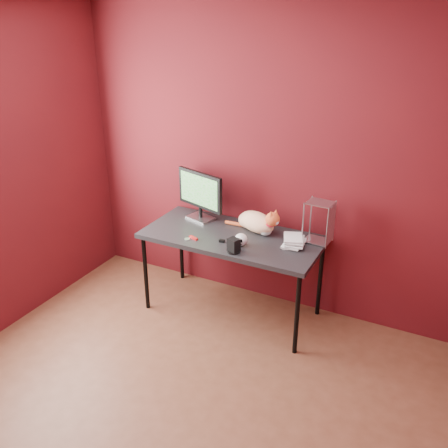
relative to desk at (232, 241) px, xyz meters
The scene contains 11 objects.
room 1.57m from the desk, 83.75° to the right, with size 3.52×3.52×2.61m.
desk is the anchor object (origin of this frame).
monitor 0.53m from the desk, 156.05° to the left, with size 0.50×0.22×0.44m.
cat 0.26m from the desk, 47.28° to the left, with size 0.53×0.31×0.25m.
skull_mug 0.23m from the desk, 44.28° to the right, with size 0.11×0.11×0.10m.
speaker 0.33m from the desk, 62.06° to the right, with size 0.10×0.10×0.12m.
book_stack 0.64m from the desk, ahead, with size 0.21×0.24×0.80m.
wire_rack 0.74m from the desk, 17.23° to the left, with size 0.21×0.18×0.35m.
pocket_knife 0.33m from the desk, 141.00° to the right, with size 0.09×0.02×0.02m, color #AB0D0E.
black_gadget 0.17m from the desk, 96.31° to the right, with size 0.05×0.03×0.02m, color black.
washer 0.38m from the desk, 141.76° to the right, with size 0.05×0.05×0.00m, color #AAABAF.
Camera 1 is at (1.49, -2.03, 2.55)m, focal length 40.00 mm.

